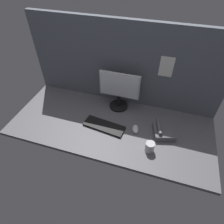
{
  "coord_description": "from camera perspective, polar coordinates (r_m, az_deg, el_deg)",
  "views": [
    {
      "loc": [
        37.07,
        -115.15,
        126.66
      ],
      "look_at": [
        -0.1,
        0.0,
        14.0
      ],
      "focal_mm": 30.64,
      "sensor_mm": 36.0,
      "label": 1
    }
  ],
  "objects": [
    {
      "name": "ground_plane",
      "position": [
        1.76,
        -0.26,
        -3.7
      ],
      "size": [
        180.0,
        80.0,
        3.0
      ],
      "primitive_type": "cube",
      "color": "#515156"
    },
    {
      "name": "cubicle_wall_back",
      "position": [
        1.8,
        3.46,
        13.92
      ],
      "size": [
        180.0,
        5.5,
        79.51
      ],
      "color": "#565B66",
      "rests_on": "ground_plane"
    },
    {
      "name": "monitor",
      "position": [
        1.8,
        2.09,
        6.72
      ],
      "size": [
        38.03,
        18.0,
        37.49
      ],
      "color": "black",
      "rests_on": "ground_plane"
    },
    {
      "name": "keyboard",
      "position": [
        1.71,
        -2.36,
        -4.21
      ],
      "size": [
        38.32,
        17.44,
        2.0
      ],
      "primitive_type": "cube",
      "rotation": [
        0.0,
        0.0,
        -0.12
      ],
      "color": "black",
      "rests_on": "ground_plane"
    },
    {
      "name": "mouse",
      "position": [
        1.69,
        7.02,
        -5.05
      ],
      "size": [
        7.69,
        10.64,
        3.4
      ],
      "primitive_type": "ellipsoid",
      "rotation": [
        0.0,
        0.0,
        0.24
      ],
      "color": "silver",
      "rests_on": "ground_plane"
    },
    {
      "name": "mug_steel",
      "position": [
        1.55,
        11.19,
        -10.2
      ],
      "size": [
        7.16,
        7.16,
        8.98
      ],
      "color": "#B2B2B7",
      "rests_on": "ground_plane"
    },
    {
      "name": "desk_phone",
      "position": [
        1.7,
        15.05,
        -5.44
      ],
      "size": [
        21.5,
        22.88,
        8.8
      ],
      "color": "#4C4C51",
      "rests_on": "ground_plane"
    }
  ]
}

